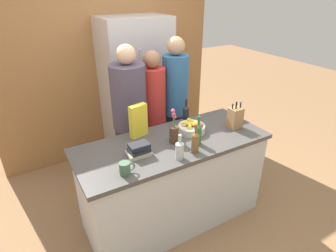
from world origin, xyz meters
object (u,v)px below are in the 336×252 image
(book_stack, at_px, (139,150))
(person_at_sink, at_px, (130,115))
(flower_vase, at_px, (174,132))
(person_in_blue, at_px, (153,111))
(cereal_box, at_px, (138,121))
(fruit_bowl, at_px, (192,127))
(person_in_red_tee, at_px, (175,101))
(bottle_vinegar, at_px, (186,114))
(bottle_wine, at_px, (195,141))
(knife_block, at_px, (235,118))
(coffee_mug, at_px, (125,168))
(bottle_oil, at_px, (180,149))
(bottle_water, at_px, (198,133))
(refrigerator, at_px, (137,92))

(book_stack, xyz_separation_m, person_at_sink, (0.23, 0.72, -0.02))
(flower_vase, height_order, person_in_blue, person_in_blue)
(cereal_box, distance_m, book_stack, 0.36)
(fruit_bowl, height_order, person_at_sink, person_at_sink)
(person_in_red_tee, bearing_deg, flower_vase, -93.74)
(bottle_vinegar, xyz_separation_m, person_in_red_tee, (0.14, 0.45, -0.04))
(bottle_wine, bearing_deg, knife_block, 16.43)
(coffee_mug, relative_size, bottle_wine, 0.48)
(bottle_vinegar, relative_size, person_in_blue, 0.16)
(coffee_mug, relative_size, bottle_oil, 0.56)
(knife_block, relative_size, person_in_red_tee, 0.16)
(knife_block, bearing_deg, bottle_wine, -163.57)
(bottle_wine, xyz_separation_m, person_in_red_tee, (0.39, 0.97, -0.04))
(coffee_mug, relative_size, person_in_blue, 0.08)
(flower_vase, relative_size, person_in_red_tee, 0.19)
(coffee_mug, distance_m, bottle_water, 0.76)
(bottle_oil, height_order, bottle_vinegar, bottle_vinegar)
(book_stack, relative_size, person_in_blue, 0.13)
(refrigerator, xyz_separation_m, flower_vase, (-0.24, -1.35, 0.09))
(bottle_vinegar, height_order, person_in_blue, person_in_blue)
(knife_block, bearing_deg, fruit_bowl, 162.27)
(cereal_box, height_order, bottle_oil, cereal_box)
(coffee_mug, height_order, person_at_sink, person_at_sink)
(bottle_wine, bearing_deg, person_in_red_tee, 68.10)
(fruit_bowl, relative_size, flower_vase, 0.81)
(bottle_water, distance_m, person_in_red_tee, 0.92)
(flower_vase, bearing_deg, refrigerator, 79.86)
(coffee_mug, bearing_deg, flower_vase, 21.66)
(cereal_box, relative_size, person_at_sink, 0.19)
(fruit_bowl, relative_size, coffee_mug, 2.14)
(book_stack, height_order, bottle_vinegar, bottle_vinegar)
(cereal_box, bearing_deg, refrigerator, 66.73)
(bottle_vinegar, bearing_deg, person_in_red_tee, 72.24)
(refrigerator, xyz_separation_m, fruit_bowl, (0.02, -1.26, 0.02))
(refrigerator, relative_size, knife_block, 6.65)
(refrigerator, height_order, person_in_red_tee, refrigerator)
(fruit_bowl, distance_m, person_in_red_tee, 0.68)
(bottle_water, bearing_deg, bottle_wine, -135.52)
(book_stack, bearing_deg, bottle_oil, -39.29)
(bottle_water, distance_m, person_at_sink, 0.88)
(bottle_wine, distance_m, person_at_sink, 0.95)
(coffee_mug, bearing_deg, fruit_bowl, 20.68)
(bottle_oil, xyz_separation_m, person_in_red_tee, (0.56, 0.99, -0.03))
(person_in_red_tee, bearing_deg, bottle_oil, -90.99)
(flower_vase, bearing_deg, bottle_vinegar, 41.81)
(person_at_sink, bearing_deg, bottle_vinegar, -62.04)
(book_stack, distance_m, person_in_blue, 0.94)
(fruit_bowl, distance_m, bottle_oil, 0.50)
(person_in_blue, bearing_deg, book_stack, -121.39)
(person_in_red_tee, bearing_deg, bottle_vinegar, -79.18)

